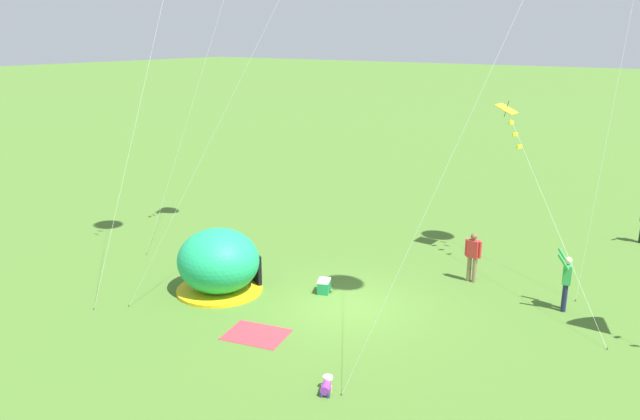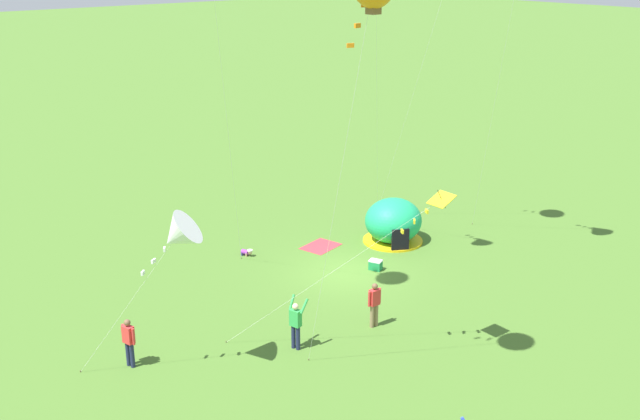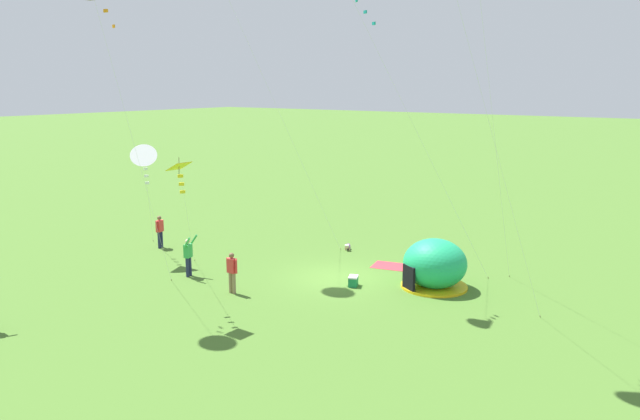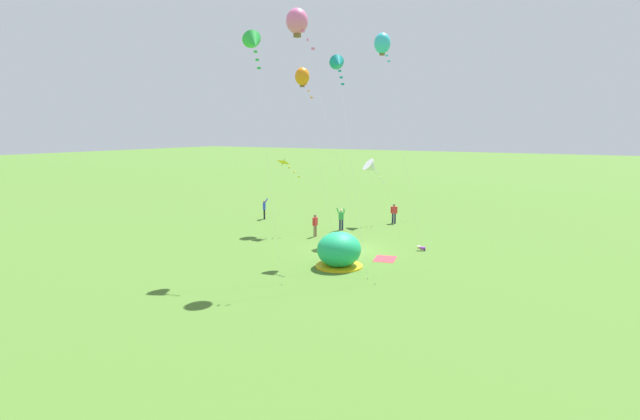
# 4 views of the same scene
# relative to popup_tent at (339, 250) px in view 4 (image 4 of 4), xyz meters

# --- Properties ---
(ground_plane) EXTENTS (300.00, 300.00, 0.00)m
(ground_plane) POSITION_rel_popup_tent_xyz_m (4.11, 1.32, -1.00)
(ground_plane) COLOR #477028
(popup_tent) EXTENTS (2.81, 2.81, 2.10)m
(popup_tent) POSITION_rel_popup_tent_xyz_m (0.00, 0.00, 0.00)
(popup_tent) COLOR #1EAD6B
(popup_tent) RESTS_ON ground
(picnic_blanket) EXTENTS (1.96, 1.66, 0.01)m
(picnic_blanket) POSITION_rel_popup_tent_xyz_m (3.03, -1.68, -0.99)
(picnic_blanket) COLOR #CC333D
(picnic_blanket) RESTS_ON ground
(cooler_box) EXTENTS (0.55, 0.63, 0.44)m
(cooler_box) POSITION_rel_popup_tent_xyz_m (2.88, 1.86, -0.78)
(cooler_box) COLOR #1E8C4C
(cooler_box) RESTS_ON ground
(toddler_crawling) EXTENTS (0.39, 0.55, 0.32)m
(toddler_crawling) POSITION_rel_popup_tent_xyz_m (6.29, -2.93, -0.82)
(toddler_crawling) COLOR purple
(toddler_crawling) RESTS_ON ground
(person_flying_kite) EXTENTS (0.57, 0.69, 1.89)m
(person_flying_kite) POSITION_rel_popup_tent_xyz_m (9.61, 4.98, 0.00)
(person_flying_kite) COLOR #1E2347
(person_flying_kite) RESTS_ON ground
(person_watching_sky) EXTENTS (0.72, 0.67, 1.89)m
(person_watching_sky) POSITION_rel_popup_tent_xyz_m (10.54, 13.37, 0.00)
(person_watching_sky) COLOR black
(person_watching_sky) RESTS_ON ground
(person_with_toddler) EXTENTS (0.33, 0.58, 1.72)m
(person_with_toddler) POSITION_rel_popup_tent_xyz_m (14.54, 2.43, -0.03)
(person_with_toddler) COLOR #1E2347
(person_with_toddler) RESTS_ON ground
(person_near_tent) EXTENTS (0.59, 0.25, 1.72)m
(person_near_tent) POSITION_rel_popup_tent_xyz_m (6.44, 5.53, -0.03)
(person_near_tent) COLOR #8C7251
(person_near_tent) RESTS_ON ground
(kite_yellow) EXTENTS (5.35, 5.54, 5.89)m
(kite_yellow) POSITION_rel_popup_tent_xyz_m (6.50, 8.02, 4.28)
(kite_yellow) COLOR silver
(kite_yellow) RESTS_ON ground
(kite_white) EXTENTS (3.59, 3.35, 5.65)m
(kite_white) POSITION_rel_popup_tent_xyz_m (13.40, 4.09, 3.87)
(kite_white) COLOR silver
(kite_white) RESTS_ON ground
(kite_teal) EXTENTS (5.46, 5.19, 12.80)m
(kite_teal) POSITION_rel_popup_tent_xyz_m (3.30, 1.92, 11.20)
(kite_teal) COLOR silver
(kite_teal) RESTS_ON ground
(kite_pink) EXTENTS (1.19, 5.66, 14.55)m
(kite_pink) POSITION_rel_popup_tent_xyz_m (-1.72, 1.74, 12.86)
(kite_pink) COLOR silver
(kite_pink) RESTS_ON ground
(kite_green) EXTENTS (3.71, 4.62, 13.70)m
(kite_green) POSITION_rel_popup_tent_xyz_m (-1.88, 4.59, 11.98)
(kite_green) COLOR silver
(kite_green) RESTS_ON ground
(kite_orange) EXTENTS (1.18, 3.61, 13.06)m
(kite_orange) POSITION_rel_popup_tent_xyz_m (9.99, 8.88, 11.33)
(kite_orange) COLOR silver
(kite_orange) RESTS_ON ground
(kite_cyan) EXTENTS (4.72, 5.64, 15.27)m
(kite_cyan) POSITION_rel_popup_tent_xyz_m (10.74, 2.17, 13.49)
(kite_cyan) COLOR silver
(kite_cyan) RESTS_ON ground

